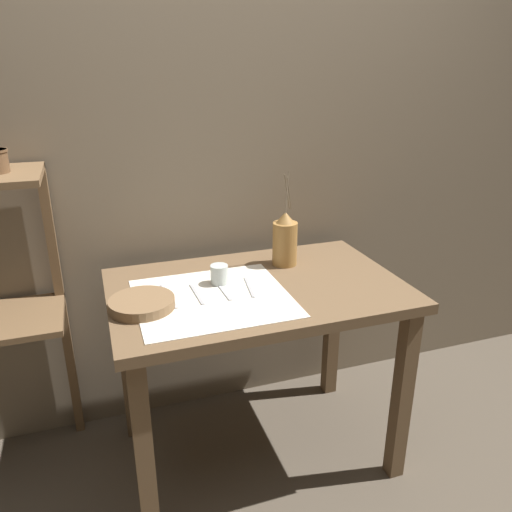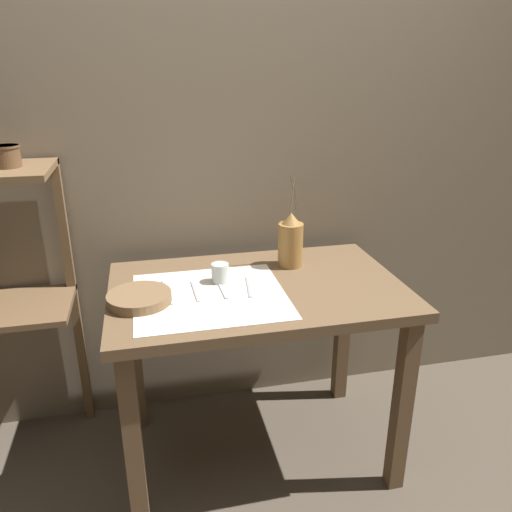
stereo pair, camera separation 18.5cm
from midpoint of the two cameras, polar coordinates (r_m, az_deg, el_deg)
The scene contains 11 objects.
ground_plane at distance 2.34m, azimuth -2.32°, elevation -21.39°, with size 12.00×12.00×0.00m, color brown.
stone_wall_back at distance 2.21m, azimuth -6.33°, elevation 11.08°, with size 7.00×0.06×2.40m.
wooden_table at distance 1.95m, azimuth -2.61°, elevation -6.67°, with size 1.11×0.71×0.79m.
linen_cloth at distance 1.81m, azimuth -7.91°, elevation -4.83°, with size 0.54×0.50×0.00m.
pitcher_with_flowers at distance 2.06m, azimuth 0.76°, elevation 1.75°, with size 0.10×0.10×0.39m.
wooden_bowl at distance 1.78m, azimuth -15.85°, elevation -5.34°, with size 0.23×0.23×0.04m.
glass_tumbler_near at distance 1.90m, azimuth -7.01°, elevation -2.16°, with size 0.07×0.07×0.07m.
spoon_inner at distance 1.88m, azimuth -13.21°, elevation -4.04°, with size 0.04×0.19×0.02m.
fork_inner at distance 1.84m, azimuth -9.68°, elevation -4.38°, with size 0.02×0.18×0.00m.
spoon_outer at distance 1.90m, azimuth -7.09°, elevation -3.25°, with size 0.02×0.19×0.02m.
knife_center at distance 1.87m, azimuth -3.59°, elevation -3.62°, with size 0.04×0.18×0.00m.
Camera 1 is at (-0.56, -1.63, 1.58)m, focal length 35.00 mm.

